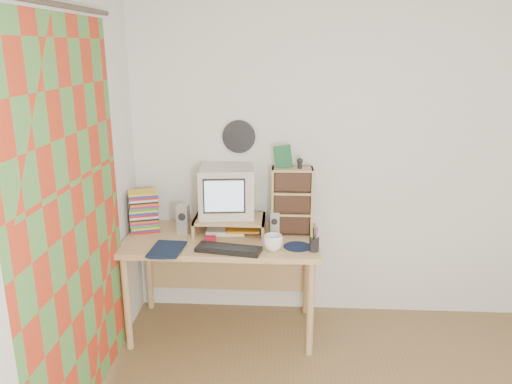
# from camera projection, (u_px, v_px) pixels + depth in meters

# --- Properties ---
(back_wall) EXTENTS (3.50, 0.00, 3.50)m
(back_wall) POSITION_uv_depth(u_px,v_px,m) (361.00, 161.00, 3.78)
(back_wall) COLOR white
(back_wall) RESTS_ON floor
(left_wall) EXTENTS (0.00, 3.50, 3.50)m
(left_wall) POSITION_uv_depth(u_px,v_px,m) (19.00, 243.00, 2.20)
(left_wall) COLOR white
(left_wall) RESTS_ON floor
(curtain) EXTENTS (0.00, 2.20, 2.20)m
(curtain) POSITION_uv_depth(u_px,v_px,m) (74.00, 227.00, 2.68)
(curtain) COLOR red
(curtain) RESTS_ON left_wall
(wall_disc) EXTENTS (0.25, 0.02, 0.25)m
(wall_disc) POSITION_uv_depth(u_px,v_px,m) (239.00, 137.00, 3.76)
(wall_disc) COLOR black
(wall_disc) RESTS_ON back_wall
(desk) EXTENTS (1.40, 0.70, 0.75)m
(desk) POSITION_uv_depth(u_px,v_px,m) (223.00, 251.00, 3.72)
(desk) COLOR tan
(desk) RESTS_ON floor
(monitor_riser) EXTENTS (0.52, 0.30, 0.12)m
(monitor_riser) POSITION_uv_depth(u_px,v_px,m) (230.00, 221.00, 3.69)
(monitor_riser) COLOR #D8B472
(monitor_riser) RESTS_ON desk
(crt_monitor) EXTENTS (0.42, 0.42, 0.37)m
(crt_monitor) POSITION_uv_depth(u_px,v_px,m) (227.00, 192.00, 3.68)
(crt_monitor) COLOR beige
(crt_monitor) RESTS_ON monitor_riser
(speaker_left) EXTENTS (0.09, 0.09, 0.22)m
(speaker_left) POSITION_uv_depth(u_px,v_px,m) (183.00, 219.00, 3.68)
(speaker_left) COLOR #ABABB0
(speaker_left) RESTS_ON desk
(speaker_right) EXTENTS (0.08, 0.08, 0.18)m
(speaker_right) POSITION_uv_depth(u_px,v_px,m) (274.00, 223.00, 3.65)
(speaker_right) COLOR #ABABB0
(speaker_right) RESTS_ON desk
(keyboard) EXTENTS (0.46, 0.23, 0.03)m
(keyboard) POSITION_uv_depth(u_px,v_px,m) (229.00, 249.00, 3.37)
(keyboard) COLOR black
(keyboard) RESTS_ON desk
(dvd_stack) EXTENTS (0.24, 0.21, 0.29)m
(dvd_stack) POSITION_uv_depth(u_px,v_px,m) (144.00, 212.00, 3.71)
(dvd_stack) COLOR brown
(dvd_stack) RESTS_ON desk
(cd_rack) EXTENTS (0.30, 0.16, 0.50)m
(cd_rack) POSITION_uv_depth(u_px,v_px,m) (292.00, 201.00, 3.64)
(cd_rack) COLOR #D8B472
(cd_rack) RESTS_ON desk
(mug) EXTENTS (0.15, 0.15, 0.11)m
(mug) POSITION_uv_depth(u_px,v_px,m) (273.00, 243.00, 3.39)
(mug) COLOR white
(mug) RESTS_ON desk
(diary) EXTENTS (0.27, 0.21, 0.05)m
(diary) POSITION_uv_depth(u_px,v_px,m) (152.00, 247.00, 3.38)
(diary) COLOR #0E1A34
(diary) RESTS_ON desk
(mousepad) EXTENTS (0.21, 0.21, 0.00)m
(mousepad) POSITION_uv_depth(u_px,v_px,m) (297.00, 247.00, 3.45)
(mousepad) COLOR black
(mousepad) RESTS_ON desk
(pen_cup) EXTENTS (0.08, 0.08, 0.13)m
(pen_cup) POSITION_uv_depth(u_px,v_px,m) (314.00, 242.00, 3.36)
(pen_cup) COLOR black
(pen_cup) RESTS_ON desk
(papers) EXTENTS (0.29, 0.22, 0.04)m
(papers) POSITION_uv_depth(u_px,v_px,m) (232.00, 229.00, 3.73)
(papers) COLOR white
(papers) RESTS_ON desk
(red_box) EXTENTS (0.08, 0.06, 0.04)m
(red_box) POSITION_uv_depth(u_px,v_px,m) (210.00, 239.00, 3.53)
(red_box) COLOR red
(red_box) RESTS_ON desk
(game_box) EXTENTS (0.13, 0.04, 0.16)m
(game_box) POSITION_uv_depth(u_px,v_px,m) (283.00, 157.00, 3.56)
(game_box) COLOR #164F2A
(game_box) RESTS_ON cd_rack
(webcam) EXTENTS (0.05, 0.05, 0.08)m
(webcam) POSITION_uv_depth(u_px,v_px,m) (300.00, 163.00, 3.55)
(webcam) COLOR black
(webcam) RESTS_ON cd_rack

